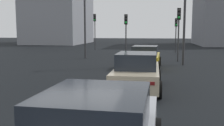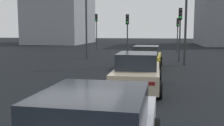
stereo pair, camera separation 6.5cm
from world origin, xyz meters
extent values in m
cube|color=black|center=(0.00, 0.00, -0.10)|extent=(160.00, 160.00, 0.20)
cube|color=gold|center=(10.05, -1.59, 0.57)|extent=(4.24, 1.89, 0.62)
cube|color=#1E232B|center=(9.85, -1.58, 1.16)|extent=(1.94, 1.59, 0.58)
cylinder|color=black|center=(11.32, -2.51, 0.32)|extent=(0.65, 0.24, 0.64)
cylinder|color=black|center=(11.38, -0.78, 0.32)|extent=(0.65, 0.24, 0.64)
cylinder|color=black|center=(8.73, -2.41, 0.32)|extent=(0.65, 0.24, 0.64)
cylinder|color=black|center=(8.79, -0.68, 0.32)|extent=(0.65, 0.24, 0.64)
cube|color=red|center=(7.93, -2.13, 0.68)|extent=(0.04, 0.20, 0.11)
cube|color=red|center=(7.97, -0.89, 0.68)|extent=(0.04, 0.20, 0.11)
cube|color=tan|center=(3.60, -1.50, 0.59)|extent=(4.45, 1.74, 0.66)
cube|color=#1E232B|center=(3.38, -1.50, 1.22)|extent=(2.00, 1.53, 0.61)
cylinder|color=black|center=(4.98, -2.38, 0.32)|extent=(0.64, 0.22, 0.64)
cylinder|color=black|center=(4.98, -0.64, 0.32)|extent=(0.64, 0.22, 0.64)
cylinder|color=black|center=(2.22, -2.37, 0.32)|extent=(0.64, 0.22, 0.64)
cylinder|color=black|center=(2.22, -0.63, 0.32)|extent=(0.64, 0.22, 0.64)
cube|color=maroon|center=(1.36, -2.13, 0.71)|extent=(0.03, 0.20, 0.11)
cube|color=maroon|center=(1.36, -0.88, 0.71)|extent=(0.03, 0.20, 0.11)
cube|color=#1E232B|center=(-3.38, -1.35, 1.20)|extent=(1.89, 1.59, 0.60)
cylinder|color=#2D2D30|center=(25.22, 5.24, 1.78)|extent=(0.11, 0.11, 3.56)
cube|color=black|center=(25.16, 5.25, 4.01)|extent=(0.23, 0.30, 0.90)
sphere|color=black|center=(25.05, 5.26, 4.28)|extent=(0.20, 0.20, 0.20)
sphere|color=black|center=(25.05, 5.26, 4.01)|extent=(0.20, 0.20, 0.20)
sphere|color=green|center=(25.05, 5.26, 3.74)|extent=(0.20, 0.20, 0.20)
cylinder|color=#2D2D30|center=(16.90, 0.44, 1.49)|extent=(0.11, 0.11, 2.98)
cube|color=black|center=(16.84, 0.44, 3.43)|extent=(0.21, 0.28, 0.90)
sphere|color=black|center=(16.73, 0.44, 3.70)|extent=(0.20, 0.20, 0.20)
sphere|color=black|center=(16.73, 0.44, 3.43)|extent=(0.20, 0.20, 0.20)
sphere|color=green|center=(16.73, 0.44, 3.16)|extent=(0.20, 0.20, 0.20)
cylinder|color=#2D2D30|center=(22.64, -4.39, 1.43)|extent=(0.11, 0.11, 2.86)
cube|color=black|center=(22.58, -4.40, 3.31)|extent=(0.21, 0.28, 0.90)
sphere|color=black|center=(22.47, -4.40, 3.58)|extent=(0.20, 0.20, 0.20)
sphere|color=black|center=(22.47, -4.40, 3.31)|extent=(0.20, 0.20, 0.20)
sphere|color=green|center=(22.47, -4.40, 3.04)|extent=(0.20, 0.20, 0.20)
cylinder|color=#2D2D30|center=(14.09, -3.97, 1.62)|extent=(0.11, 0.11, 3.24)
cube|color=black|center=(14.03, -3.96, 3.69)|extent=(0.22, 0.30, 0.90)
sphere|color=black|center=(13.92, -3.95, 3.96)|extent=(0.20, 0.20, 0.20)
sphere|color=black|center=(13.92, -3.95, 3.69)|extent=(0.20, 0.20, 0.20)
sphere|color=green|center=(13.92, -3.95, 3.42)|extent=(0.20, 0.20, 0.20)
cylinder|color=#2D2D30|center=(11.94, -4.17, 4.21)|extent=(0.16, 0.16, 8.41)
cylinder|color=#2D2D30|center=(15.64, 3.93, 3.72)|extent=(0.16, 0.16, 7.44)
cube|color=gray|center=(41.89, 16.00, 5.26)|extent=(14.74, 9.81, 10.53)
camera|label=1|loc=(-7.17, -2.23, 2.40)|focal=42.54mm
camera|label=2|loc=(-7.15, -2.29, 2.40)|focal=42.54mm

